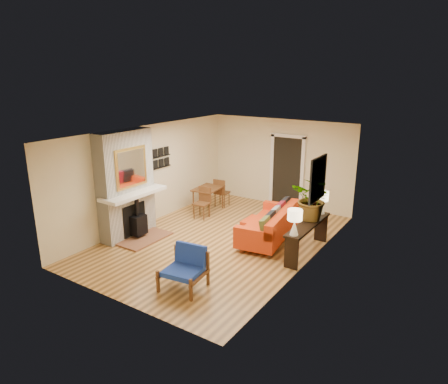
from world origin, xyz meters
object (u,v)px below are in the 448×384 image
at_px(blue_chair, 186,265).
at_px(console_table, 308,230).
at_px(dining_table, 210,193).
at_px(houseplant, 314,199).
at_px(lamp_near, 295,219).
at_px(sofa, 272,225).
at_px(ottoman, 257,226).
at_px(lamp_far, 322,200).

relative_size(blue_chair, console_table, 0.45).
height_order(dining_table, houseplant, houseplant).
bearing_deg(blue_chair, dining_table, 119.12).
bearing_deg(lamp_near, sofa, 134.13).
xyz_separation_m(ottoman, dining_table, (-1.94, 0.69, 0.37)).
bearing_deg(lamp_near, ottoman, 140.60).
relative_size(sofa, lamp_far, 4.17).
xyz_separation_m(lamp_far, houseplant, (-0.01, -0.52, 0.16)).
height_order(console_table, houseplant, houseplant).
height_order(console_table, lamp_near, lamp_near).
xyz_separation_m(blue_chair, console_table, (1.37, 2.57, 0.15)).
distance_m(lamp_near, lamp_far, 1.54).
height_order(sofa, ottoman, sofa).
bearing_deg(lamp_far, dining_table, 173.65).
xyz_separation_m(dining_table, lamp_near, (3.44, -1.92, 0.50)).
height_order(ottoman, lamp_near, lamp_near).
distance_m(lamp_near, houseplant, 1.03).
bearing_deg(sofa, lamp_near, -45.87).
xyz_separation_m(blue_chair, dining_table, (-2.07, 3.72, 0.14)).
relative_size(ottoman, console_table, 0.37).
bearing_deg(lamp_far, sofa, -154.61).
xyz_separation_m(sofa, lamp_far, (1.02, 0.49, 0.69)).
height_order(blue_chair, houseplant, houseplant).
bearing_deg(houseplant, sofa, 178.02).
distance_m(ottoman, lamp_near, 2.13).
relative_size(sofa, houseplant, 2.25).
height_order(sofa, console_table, sofa).
relative_size(dining_table, console_table, 0.87).
relative_size(lamp_near, houseplant, 0.54).
relative_size(lamp_near, lamp_far, 1.00).
distance_m(ottoman, dining_table, 2.09).
bearing_deg(blue_chair, lamp_near, 52.63).
height_order(ottoman, houseplant, houseplant).
relative_size(dining_table, lamp_far, 2.99).
relative_size(lamp_far, houseplant, 0.54).
xyz_separation_m(sofa, console_table, (1.02, -0.28, 0.21)).
bearing_deg(dining_table, lamp_far, -6.35).
relative_size(sofa, console_table, 1.22).
bearing_deg(dining_table, blue_chair, -60.88).
xyz_separation_m(console_table, lamp_far, (0.00, 0.77, 0.49)).
bearing_deg(ottoman, sofa, -20.66).
bearing_deg(ottoman, console_table, -17.19).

